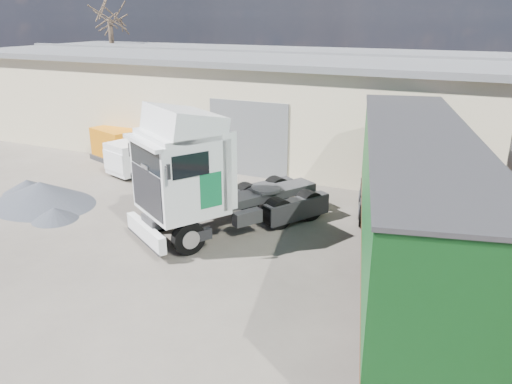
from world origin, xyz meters
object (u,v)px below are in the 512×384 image
at_px(bare_tree, 108,6).
at_px(orange_skip, 116,147).
at_px(tractor_unit, 205,181).
at_px(panel_van, 146,155).
at_px(box_trailer, 414,192).

distance_m(bare_tree, orange_skip, 15.30).
relative_size(tractor_unit, orange_skip, 2.29).
bearing_deg(panel_van, tractor_unit, -21.18).
bearing_deg(orange_skip, bare_tree, 148.05).
xyz_separation_m(bare_tree, tractor_unit, (17.49, -16.68, -5.96)).
relative_size(box_trailer, panel_van, 3.13).
xyz_separation_m(box_trailer, panel_van, (-13.35, 5.52, -1.83)).
bearing_deg(orange_skip, box_trailer, -2.95).
height_order(box_trailer, panel_van, box_trailer).
height_order(bare_tree, orange_skip, bare_tree).
height_order(panel_van, orange_skip, orange_skip).
relative_size(bare_tree, tractor_unit, 1.34).
distance_m(tractor_unit, orange_skip, 10.98).
xyz_separation_m(bare_tree, box_trailer, (24.45, -16.98, -5.25)).
bearing_deg(panel_van, orange_skip, 177.97).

